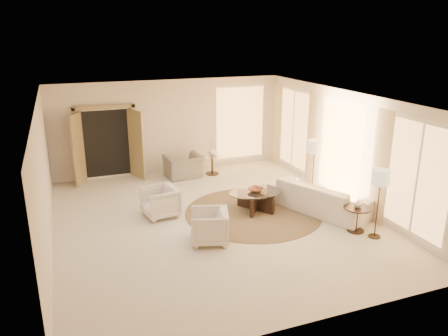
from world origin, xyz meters
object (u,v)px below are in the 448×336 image
object	(u,v)px
sofa	(319,197)
floor_lamp_far	(381,180)
armchair_left	(160,201)
bowl	(256,190)
side_table	(212,163)
coffee_table	(256,198)
end_table	(357,215)
accent_chair	(183,163)
side_vase	(212,151)
armchair_right	(209,225)
end_vase	(358,204)
floor_lamp_near	(315,149)

from	to	relation	value
sofa	floor_lamp_far	bearing A→B (deg)	168.11
armchair_left	floor_lamp_far	distance (m)	4.89
armchair_left	bowl	world-z (taller)	armchair_left
side_table	bowl	xyz separation A→B (m)	(0.06, -3.01, 0.17)
coffee_table	end_table	xyz separation A→B (m)	(1.57, -1.82, 0.07)
accent_chair	side_vase	size ratio (longest dim) A/B	4.29
armchair_right	side_table	world-z (taller)	armchair_right
coffee_table	end_vase	xyz separation A→B (m)	(1.57, -1.82, 0.34)
sofa	accent_chair	size ratio (longest dim) A/B	2.39
armchair_left	end_table	bearing A→B (deg)	50.22
accent_chair	bowl	xyz separation A→B (m)	(0.95, -3.03, 0.08)
accent_chair	end_table	distance (m)	5.47
armchair_left	armchair_right	distance (m)	1.78
floor_lamp_far	end_vase	bearing A→B (deg)	117.15
sofa	end_table	world-z (taller)	sofa
side_table	end_vase	world-z (taller)	end_vase
accent_chair	end_vase	size ratio (longest dim) A/B	5.64
coffee_table	end_vase	bearing A→B (deg)	-49.25
sofa	end_table	xyz separation A→B (m)	(0.15, -1.27, 0.02)
coffee_table	bowl	bearing A→B (deg)	180.00
end_table	bowl	size ratio (longest dim) A/B	1.65
accent_chair	armchair_right	bearing A→B (deg)	77.11
armchair_right	end_vase	distance (m)	3.23
bowl	coffee_table	bearing A→B (deg)	0.00
armchair_right	coffee_table	world-z (taller)	armchair_right
sofa	coffee_table	distance (m)	1.52
accent_chair	side_vase	bearing A→B (deg)	174.32
coffee_table	floor_lamp_near	distance (m)	2.05
floor_lamp_far	bowl	distance (m)	2.91
sofa	end_table	distance (m)	1.27
floor_lamp_near	floor_lamp_far	world-z (taller)	floor_lamp_near
accent_chair	end_table	bearing A→B (deg)	113.07
accent_chair	bowl	distance (m)	3.18
accent_chair	coffee_table	world-z (taller)	accent_chair
sofa	end_table	bearing A→B (deg)	163.04
sofa	side_table	bearing A→B (deg)	-1.36
armchair_left	side_table	xyz separation A→B (m)	(2.17, 2.53, -0.03)
floor_lamp_near	bowl	size ratio (longest dim) A/B	4.28
end_vase	floor_lamp_near	bearing A→B (deg)	84.71
bowl	end_vase	size ratio (longest dim) A/B	1.96
side_table	end_table	bearing A→B (deg)	-71.38
sofa	accent_chair	xyz separation A→B (m)	(-2.37, 3.59, 0.09)
armchair_right	bowl	bearing A→B (deg)	143.93
armchair_left	bowl	size ratio (longest dim) A/B	2.18
end_table	bowl	distance (m)	2.40
bowl	sofa	bearing A→B (deg)	-21.34
armchair_right	side_vase	world-z (taller)	side_vase
side_table	side_vase	bearing A→B (deg)	180.00
floor_lamp_near	end_vase	xyz separation A→B (m)	(-0.20, -2.12, -0.66)
coffee_table	side_vase	world-z (taller)	side_vase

